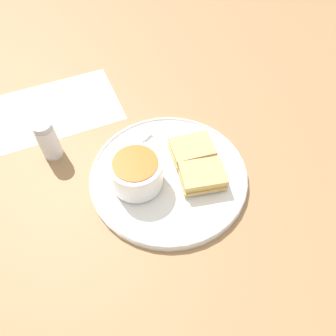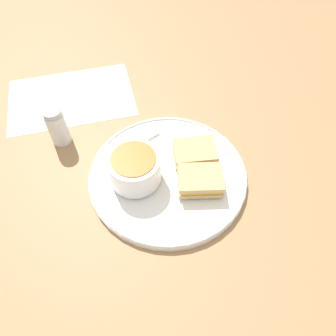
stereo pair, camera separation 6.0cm
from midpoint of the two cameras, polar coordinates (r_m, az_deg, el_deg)
ground_plane at (r=0.68m, az=2.54°, el=-1.84°), size 2.40×2.40×0.00m
plate at (r=0.67m, az=2.57°, el=-1.41°), size 0.32×0.32×0.02m
soup_bowl at (r=0.63m, az=-3.15°, el=-0.17°), size 0.10×0.10×0.06m
spoon at (r=0.70m, az=-4.69°, el=2.98°), size 0.10×0.09×0.01m
sandwich_half_near at (r=0.64m, az=8.32°, el=-2.32°), size 0.08×0.10×0.03m
sandwich_half_far at (r=0.68m, az=7.24°, el=2.45°), size 0.09×0.10×0.03m
salt_shaker at (r=0.74m, az=-16.54°, el=6.83°), size 0.04×0.04×0.09m
menu_sheet at (r=0.87m, az=-14.58°, el=11.74°), size 0.31×0.36×0.00m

